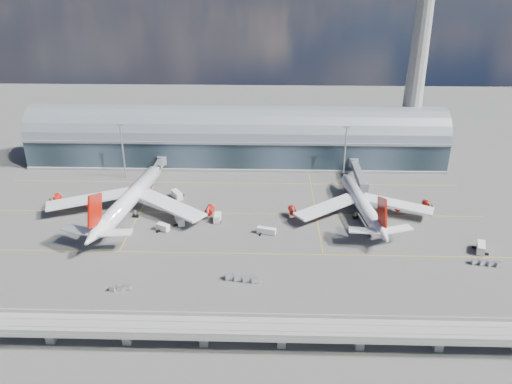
{
  "coord_description": "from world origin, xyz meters",
  "views": [
    {
      "loc": [
        16.36,
        -155.6,
        89.84
      ],
      "look_at": [
        11.56,
        10.0,
        14.0
      ],
      "focal_mm": 35.0,
      "sensor_mm": 36.0,
      "label": 1
    }
  ],
  "objects_px": {
    "airliner_right": "(362,205)",
    "service_truck_0": "(180,220)",
    "service_truck_5": "(177,195)",
    "service_truck_4": "(217,218)",
    "cargo_train_2": "(486,263)",
    "floodlight_mast_left": "(123,150)",
    "control_tower": "(419,55)",
    "service_truck_2": "(266,231)",
    "cargo_train_1": "(242,278)",
    "cargo_train_0": "(121,288)",
    "service_truck_1": "(163,227)",
    "airliner_left": "(128,201)",
    "service_truck_3": "(481,248)",
    "floodlight_mast_right": "(345,152)"
  },
  "relations": [
    {
      "from": "airliner_right",
      "to": "service_truck_0",
      "type": "distance_m",
      "value": 70.56
    },
    {
      "from": "service_truck_4",
      "to": "cargo_train_2",
      "type": "xyz_separation_m",
      "value": [
        91.03,
        -28.02,
        -0.67
      ]
    },
    {
      "from": "airliner_right",
      "to": "service_truck_2",
      "type": "distance_m",
      "value": 40.18
    },
    {
      "from": "floodlight_mast_right",
      "to": "airliner_left",
      "type": "bearing_deg",
      "value": -157.13
    },
    {
      "from": "floodlight_mast_right",
      "to": "service_truck_0",
      "type": "xyz_separation_m",
      "value": [
        -67.5,
        -44.04,
        -12.12
      ]
    },
    {
      "from": "cargo_train_0",
      "to": "cargo_train_2",
      "type": "xyz_separation_m",
      "value": [
        115.97,
        17.1,
        0.09
      ]
    },
    {
      "from": "airliner_left",
      "to": "cargo_train_1",
      "type": "height_order",
      "value": "airliner_left"
    },
    {
      "from": "cargo_train_0",
      "to": "service_truck_1",
      "type": "bearing_deg",
      "value": 3.46
    },
    {
      "from": "airliner_left",
      "to": "service_truck_4",
      "type": "xyz_separation_m",
      "value": [
        35.17,
        -4.52,
        -4.64
      ]
    },
    {
      "from": "control_tower",
      "to": "service_truck_1",
      "type": "height_order",
      "value": "control_tower"
    },
    {
      "from": "floodlight_mast_right",
      "to": "service_truck_0",
      "type": "height_order",
      "value": "floodlight_mast_right"
    },
    {
      "from": "service_truck_0",
      "to": "service_truck_4",
      "type": "relative_size",
      "value": 1.41
    },
    {
      "from": "floodlight_mast_left",
      "to": "service_truck_4",
      "type": "height_order",
      "value": "floodlight_mast_left"
    },
    {
      "from": "control_tower",
      "to": "service_truck_4",
      "type": "bearing_deg",
      "value": -141.66
    },
    {
      "from": "floodlight_mast_right",
      "to": "cargo_train_0",
      "type": "relative_size",
      "value": 3.84
    },
    {
      "from": "cargo_train_1",
      "to": "airliner_left",
      "type": "bearing_deg",
      "value": 36.98
    },
    {
      "from": "service_truck_3",
      "to": "service_truck_4",
      "type": "height_order",
      "value": "service_truck_3"
    },
    {
      "from": "service_truck_0",
      "to": "service_truck_5",
      "type": "height_order",
      "value": "service_truck_5"
    },
    {
      "from": "floodlight_mast_left",
      "to": "service_truck_3",
      "type": "relative_size",
      "value": 3.71
    },
    {
      "from": "service_truck_2",
      "to": "cargo_train_0",
      "type": "height_order",
      "value": "service_truck_2"
    },
    {
      "from": "airliner_left",
      "to": "service_truck_2",
      "type": "xyz_separation_m",
      "value": [
        54.05,
        -13.87,
        -4.86
      ]
    },
    {
      "from": "floodlight_mast_right",
      "to": "cargo_train_0",
      "type": "distance_m",
      "value": 117.69
    },
    {
      "from": "airliner_right",
      "to": "service_truck_4",
      "type": "xyz_separation_m",
      "value": [
        -55.81,
        -6.05,
        -3.38
      ]
    },
    {
      "from": "airliner_right",
      "to": "cargo_train_0",
      "type": "xyz_separation_m",
      "value": [
        -80.75,
        -51.16,
        -4.14
      ]
    },
    {
      "from": "floodlight_mast_left",
      "to": "cargo_train_2",
      "type": "xyz_separation_m",
      "value": [
        137.72,
        -69.87,
        -12.78
      ]
    },
    {
      "from": "service_truck_4",
      "to": "cargo_train_0",
      "type": "xyz_separation_m",
      "value": [
        -24.94,
        -45.11,
        -0.76
      ]
    },
    {
      "from": "airliner_right",
      "to": "cargo_train_1",
      "type": "height_order",
      "value": "airliner_right"
    },
    {
      "from": "service_truck_4",
      "to": "service_truck_5",
      "type": "bearing_deg",
      "value": 135.57
    },
    {
      "from": "service_truck_3",
      "to": "cargo_train_0",
      "type": "height_order",
      "value": "service_truck_3"
    },
    {
      "from": "control_tower",
      "to": "service_truck_0",
      "type": "height_order",
      "value": "control_tower"
    },
    {
      "from": "floodlight_mast_left",
      "to": "service_truck_0",
      "type": "relative_size",
      "value": 3.45
    },
    {
      "from": "service_truck_0",
      "to": "service_truck_5",
      "type": "distance_m",
      "value": 22.44
    },
    {
      "from": "service_truck_5",
      "to": "service_truck_2",
      "type": "bearing_deg",
      "value": -70.09
    },
    {
      "from": "airliner_left",
      "to": "cargo_train_1",
      "type": "distance_m",
      "value": 64.17
    },
    {
      "from": "service_truck_2",
      "to": "cargo_train_2",
      "type": "distance_m",
      "value": 74.53
    },
    {
      "from": "airliner_left",
      "to": "service_truck_3",
      "type": "distance_m",
      "value": 129.82
    },
    {
      "from": "cargo_train_0",
      "to": "cargo_train_2",
      "type": "height_order",
      "value": "cargo_train_2"
    },
    {
      "from": "service_truck_2",
      "to": "service_truck_5",
      "type": "relative_size",
      "value": 1.01
    },
    {
      "from": "service_truck_4",
      "to": "cargo_train_2",
      "type": "relative_size",
      "value": 0.53
    },
    {
      "from": "floodlight_mast_left",
      "to": "service_truck_1",
      "type": "relative_size",
      "value": 4.89
    },
    {
      "from": "service_truck_4",
      "to": "airliner_left",
      "type": "bearing_deg",
      "value": 174.33
    },
    {
      "from": "airliner_left",
      "to": "service_truck_0",
      "type": "relative_size",
      "value": 9.51
    },
    {
      "from": "airliner_right",
      "to": "floodlight_mast_left",
      "type": "bearing_deg",
      "value": 153.99
    },
    {
      "from": "control_tower",
      "to": "service_truck_2",
      "type": "relative_size",
      "value": 14.31
    },
    {
      "from": "service_truck_1",
      "to": "cargo_train_0",
      "type": "distance_m",
      "value": 37.49
    },
    {
      "from": "cargo_train_1",
      "to": "cargo_train_2",
      "type": "distance_m",
      "value": 80.35
    },
    {
      "from": "service_truck_5",
      "to": "cargo_train_1",
      "type": "height_order",
      "value": "service_truck_5"
    },
    {
      "from": "service_truck_0",
      "to": "service_truck_5",
      "type": "bearing_deg",
      "value": 79.85
    },
    {
      "from": "service_truck_1",
      "to": "service_truck_2",
      "type": "height_order",
      "value": "service_truck_1"
    },
    {
      "from": "airliner_left",
      "to": "service_truck_5",
      "type": "relative_size",
      "value": 9.89
    }
  ]
}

